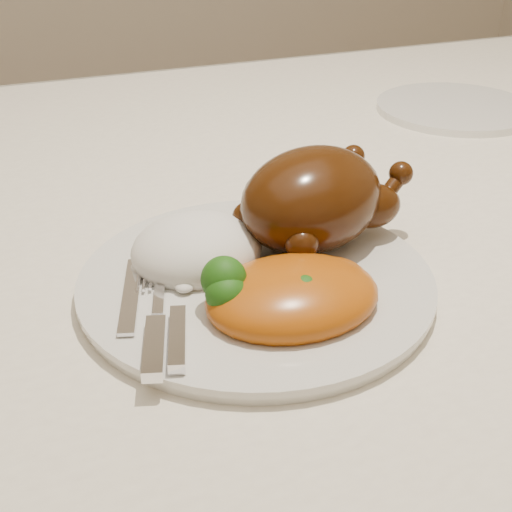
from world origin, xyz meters
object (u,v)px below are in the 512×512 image
object	(u,v)px
dinner_plate	(256,283)
dining_table	(212,272)
roast_chicken	(315,198)
side_plate	(455,108)

from	to	relation	value
dinner_plate	dining_table	bearing A→B (deg)	83.65
dining_table	roast_chicken	distance (m)	0.23
dinner_plate	roast_chicken	xyz separation A→B (m)	(0.07, 0.04, 0.05)
dining_table	side_plate	size ratio (longest dim) A/B	7.08
side_plate	dining_table	bearing A→B (deg)	-161.31
roast_chicken	dinner_plate	bearing A→B (deg)	-172.33
dinner_plate	roast_chicken	bearing A→B (deg)	29.29
dining_table	dinner_plate	bearing A→B (deg)	-96.35
dining_table	roast_chicken	size ratio (longest dim) A/B	8.33
dining_table	roast_chicken	xyz separation A→B (m)	(0.05, -0.17, 0.16)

